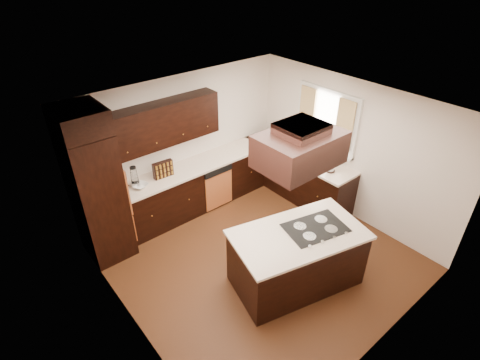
# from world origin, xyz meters

# --- Properties ---
(floor) EXTENTS (4.20, 4.20, 0.02)m
(floor) POSITION_xyz_m (0.00, 0.00, -0.01)
(floor) COLOR brown
(floor) RESTS_ON ground
(ceiling) EXTENTS (4.20, 4.20, 0.02)m
(ceiling) POSITION_xyz_m (0.00, 0.00, 2.51)
(ceiling) COLOR silver
(ceiling) RESTS_ON ground
(wall_back) EXTENTS (4.20, 0.02, 2.50)m
(wall_back) POSITION_xyz_m (0.00, 2.11, 1.25)
(wall_back) COLOR silver
(wall_back) RESTS_ON ground
(wall_front) EXTENTS (4.20, 0.02, 2.50)m
(wall_front) POSITION_xyz_m (0.00, -2.11, 1.25)
(wall_front) COLOR silver
(wall_front) RESTS_ON ground
(wall_left) EXTENTS (0.02, 4.20, 2.50)m
(wall_left) POSITION_xyz_m (-2.11, 0.00, 1.25)
(wall_left) COLOR silver
(wall_left) RESTS_ON ground
(wall_right) EXTENTS (0.02, 4.20, 2.50)m
(wall_right) POSITION_xyz_m (2.11, 0.00, 1.25)
(wall_right) COLOR silver
(wall_right) RESTS_ON ground
(oven_column) EXTENTS (0.65, 0.75, 2.12)m
(oven_column) POSITION_xyz_m (-1.78, 1.71, 1.06)
(oven_column) COLOR black
(oven_column) RESTS_ON floor
(wall_oven_face) EXTENTS (0.05, 0.62, 0.78)m
(wall_oven_face) POSITION_xyz_m (-1.43, 1.71, 1.12)
(wall_oven_face) COLOR #BB6232
(wall_oven_face) RESTS_ON oven_column
(base_cabinets_back) EXTENTS (2.93, 0.60, 0.88)m
(base_cabinets_back) POSITION_xyz_m (0.03, 1.80, 0.44)
(base_cabinets_back) COLOR black
(base_cabinets_back) RESTS_ON floor
(base_cabinets_right) EXTENTS (0.60, 2.40, 0.88)m
(base_cabinets_right) POSITION_xyz_m (1.80, 0.90, 0.44)
(base_cabinets_right) COLOR black
(base_cabinets_right) RESTS_ON floor
(countertop_back) EXTENTS (2.93, 0.63, 0.04)m
(countertop_back) POSITION_xyz_m (0.03, 1.79, 0.90)
(countertop_back) COLOR beige
(countertop_back) RESTS_ON base_cabinets_back
(countertop_right) EXTENTS (0.63, 2.40, 0.04)m
(countertop_right) POSITION_xyz_m (1.79, 0.90, 0.90)
(countertop_right) COLOR beige
(countertop_right) RESTS_ON base_cabinets_right
(upper_cabinets) EXTENTS (2.00, 0.34, 0.72)m
(upper_cabinets) POSITION_xyz_m (-0.43, 1.93, 1.81)
(upper_cabinets) COLOR black
(upper_cabinets) RESTS_ON wall_back
(dishwasher_front) EXTENTS (0.60, 0.05, 0.72)m
(dishwasher_front) POSITION_xyz_m (0.33, 1.50, 0.40)
(dishwasher_front) COLOR #BB6232
(dishwasher_front) RESTS_ON floor
(window_frame) EXTENTS (0.06, 1.32, 1.12)m
(window_frame) POSITION_xyz_m (2.07, 0.55, 1.65)
(window_frame) COLOR white
(window_frame) RESTS_ON wall_right
(window_pane) EXTENTS (0.00, 1.20, 1.00)m
(window_pane) POSITION_xyz_m (2.10, 0.55, 1.65)
(window_pane) COLOR white
(window_pane) RESTS_ON wall_right
(curtain_left) EXTENTS (0.02, 0.34, 0.90)m
(curtain_left) POSITION_xyz_m (2.01, 0.13, 1.70)
(curtain_left) COLOR beige
(curtain_left) RESTS_ON wall_right
(curtain_right) EXTENTS (0.02, 0.34, 0.90)m
(curtain_right) POSITION_xyz_m (2.01, 0.97, 1.70)
(curtain_right) COLOR beige
(curtain_right) RESTS_ON wall_right
(sink_rim) EXTENTS (0.52, 0.84, 0.01)m
(sink_rim) POSITION_xyz_m (1.80, 0.55, 0.92)
(sink_rim) COLOR silver
(sink_rim) RESTS_ON countertop_right
(island) EXTENTS (1.97, 1.39, 0.88)m
(island) POSITION_xyz_m (0.08, -0.70, 0.44)
(island) COLOR black
(island) RESTS_ON floor
(island_top) EXTENTS (2.05, 1.46, 0.04)m
(island_top) POSITION_xyz_m (0.08, -0.70, 0.90)
(island_top) COLOR beige
(island_top) RESTS_ON island
(cooktop) EXTENTS (0.96, 0.75, 0.01)m
(cooktop) POSITION_xyz_m (0.34, -0.77, 0.93)
(cooktop) COLOR black
(cooktop) RESTS_ON island_top
(range_hood) EXTENTS (1.05, 0.72, 0.42)m
(range_hood) POSITION_xyz_m (0.10, -0.55, 2.16)
(range_hood) COLOR black
(range_hood) RESTS_ON ceiling
(hood_duct) EXTENTS (0.55, 0.50, 0.13)m
(hood_duct) POSITION_xyz_m (0.10, -0.55, 2.44)
(hood_duct) COLOR black
(hood_duct) RESTS_ON ceiling
(blender_base) EXTENTS (0.15, 0.15, 0.10)m
(blender_base) POSITION_xyz_m (-1.12, 1.81, 0.97)
(blender_base) COLOR silver
(blender_base) RESTS_ON countertop_back
(blender_pitcher) EXTENTS (0.13, 0.13, 0.26)m
(blender_pitcher) POSITION_xyz_m (-1.12, 1.81, 1.15)
(blender_pitcher) COLOR silver
(blender_pitcher) RESTS_ON blender_base
(spice_rack) EXTENTS (0.35, 0.11, 0.29)m
(spice_rack) POSITION_xyz_m (-0.60, 1.80, 1.07)
(spice_rack) COLOR black
(spice_rack) RESTS_ON countertop_back
(mixing_bowl) EXTENTS (0.31, 0.31, 0.06)m
(mixing_bowl) POSITION_xyz_m (-1.07, 1.75, 0.95)
(mixing_bowl) COLOR white
(mixing_bowl) RESTS_ON countertop_back
(soap_bottle) EXTENTS (0.12, 0.12, 0.20)m
(soap_bottle) POSITION_xyz_m (1.72, 0.96, 1.02)
(soap_bottle) COLOR white
(soap_bottle) RESTS_ON countertop_right
(paper_towel) EXTENTS (0.13, 0.13, 0.25)m
(paper_towel) POSITION_xyz_m (1.73, 0.08, 1.05)
(paper_towel) COLOR white
(paper_towel) RESTS_ON countertop_right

